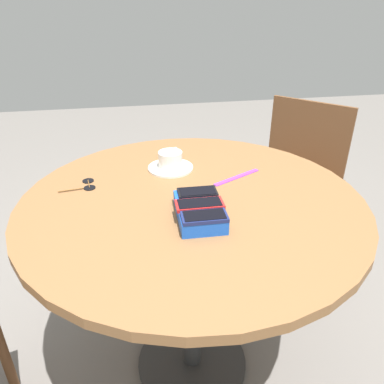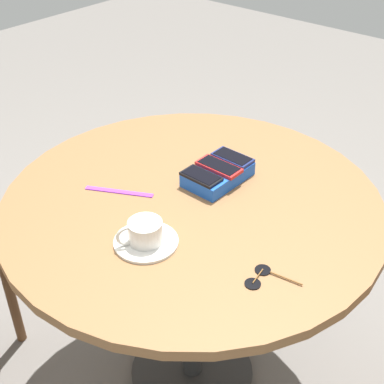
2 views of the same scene
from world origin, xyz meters
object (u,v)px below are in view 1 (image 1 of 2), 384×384
Objects in this scene: phone_red at (200,204)px; saucer at (171,168)px; chair_far_side at (293,180)px; phone_navy at (204,217)px; coffee_cup at (171,159)px; round_table at (192,228)px; phone_box at (201,211)px; sunglasses at (87,185)px; phone_black at (197,192)px; lanyard_strap at (237,177)px.

phone_red reaches higher than saucer.
phone_navy is at bearing 141.65° from chair_far_side.
phone_red is 1.08m from chair_far_side.
coffee_cup is at bearing 121.00° from chair_far_side.
round_table is at bearing -170.11° from saucer.
saucer reaches higher than round_table.
sunglasses is (0.26, 0.34, -0.02)m from phone_box.
round_table is 1.26× the size of chair_far_side.
saucer is at bearing -74.11° from sunglasses.
saucer is at bearing 7.15° from phone_box.
phone_red is 0.43m from sunglasses.
phone_red is at bearing -173.79° from coffee_cup.
phone_box is at bearing -178.18° from round_table.
phone_navy is 0.14m from phone_black.
phone_navy is 1.06× the size of phone_black.
chair_far_side reaches higher than phone_red.
phone_navy reaches higher than sunglasses.
chair_far_side is at bearing -63.01° from sunglasses.
round_table is 0.95m from chair_far_side.
lanyard_strap is 1.70× the size of sunglasses.
round_table is 9.17× the size of phone_black.
coffee_cup is at bearing 9.34° from phone_black.
chair_far_side is (0.84, -0.67, -0.36)m from phone_navy.
phone_black is 0.24m from lanyard_strap.
chair_far_side is (0.78, -0.66, -0.36)m from phone_red.
phone_box is 1.81× the size of coffee_cup.
coffee_cup is (0.28, 0.05, -0.01)m from phone_black.
phone_box is at bearing -172.85° from saucer.
sunglasses is at bearing 105.89° from saucer.
round_table is at bearing -113.32° from sunglasses.
sunglasses reaches higher than lanyard_strap.
phone_box is at bearing 176.83° from phone_black.
round_table is at bearing 0.00° from phone_red.
coffee_cup is 0.31m from sunglasses.
phone_black is (0.07, -0.01, -0.00)m from phone_red.
sunglasses is (0.33, 0.33, -0.04)m from phone_navy.
phone_black is 0.14× the size of chair_far_side.
phone_black is at bearing -171.25° from round_table.
saucer is 0.88m from chair_far_side.
phone_navy is 0.15× the size of chair_far_side.
round_table is 9.14× the size of sunglasses.
phone_navy is 0.62× the size of lanyard_strap.
chair_far_side reaches higher than sunglasses.
lanyard_strap is (-0.12, -0.22, -0.04)m from coffee_cup.
chair_far_side reaches higher than saucer.
round_table is 0.28m from coffee_cup.
phone_navy reaches higher than lanyard_strap.
coffee_cup is at bearing -28.94° from saucer.
phone_box reaches higher than sunglasses.
phone_navy is at bearing 175.31° from phone_box.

